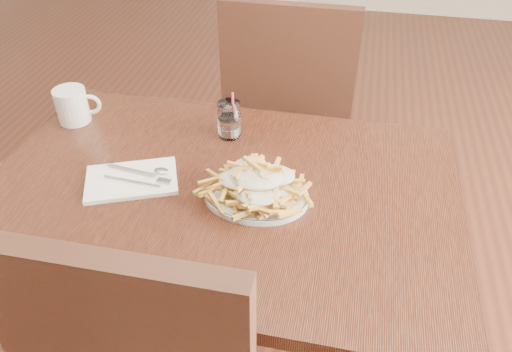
% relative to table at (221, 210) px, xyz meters
% --- Properties ---
extents(table, '(1.20, 0.80, 0.75)m').
position_rel_table_xyz_m(table, '(0.00, 0.00, 0.00)').
color(table, black).
rests_on(table, ground).
extents(chair_far, '(0.47, 0.47, 1.01)m').
position_rel_table_xyz_m(chair_far, '(0.07, 0.73, -0.10)').
color(chair_far, black).
rests_on(chair_far, ground).
extents(fries_plate, '(0.32, 0.30, 0.02)m').
position_rel_table_xyz_m(fries_plate, '(0.10, -0.02, 0.09)').
color(fries_plate, white).
rests_on(fries_plate, table).
extents(loaded_fries, '(0.29, 0.26, 0.08)m').
position_rel_table_xyz_m(loaded_fries, '(0.10, -0.02, 0.14)').
color(loaded_fries, gold).
rests_on(loaded_fries, fries_plate).
extents(napkin, '(0.27, 0.23, 0.01)m').
position_rel_table_xyz_m(napkin, '(-0.23, -0.03, 0.08)').
color(napkin, white).
rests_on(napkin, table).
extents(cutlery, '(0.20, 0.07, 0.01)m').
position_rel_table_xyz_m(cutlery, '(-0.23, -0.02, 0.09)').
color(cutlery, silver).
rests_on(cutlery, napkin).
extents(water_glass, '(0.07, 0.07, 0.14)m').
position_rel_table_xyz_m(water_glass, '(-0.03, 0.24, 0.12)').
color(water_glass, white).
rests_on(water_glass, table).
extents(coffee_mug, '(0.13, 0.09, 0.10)m').
position_rel_table_xyz_m(coffee_mug, '(-0.51, 0.22, 0.13)').
color(coffee_mug, white).
rests_on(coffee_mug, table).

